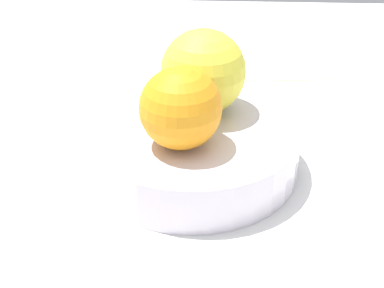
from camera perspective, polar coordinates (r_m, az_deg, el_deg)
The scene contains 5 objects.
ground_plane at distance 48.80cm, azimuth -0.00°, elevation -3.54°, with size 110.00×110.00×2.00cm, color white.
fruit_bowl at distance 47.17cm, azimuth -0.00°, elevation -0.55°, with size 19.03×19.03×4.20cm.
orange_in_bowl_0 at distance 41.93cm, azimuth -1.27°, elevation 3.91°, with size 6.77×6.77×6.77cm, color orange.
orange_in_bowl_1 at distance 47.41cm, azimuth 1.23°, elevation 7.91°, with size 7.75×7.75×7.75cm, color yellow.
folded_napkin at distance 71.83cm, azimuth 8.75°, elevation 8.98°, with size 12.83×12.83×0.30cm, color beige.
Camera 1 is at (-2.25, 40.11, 26.70)cm, focal length 48.84 mm.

